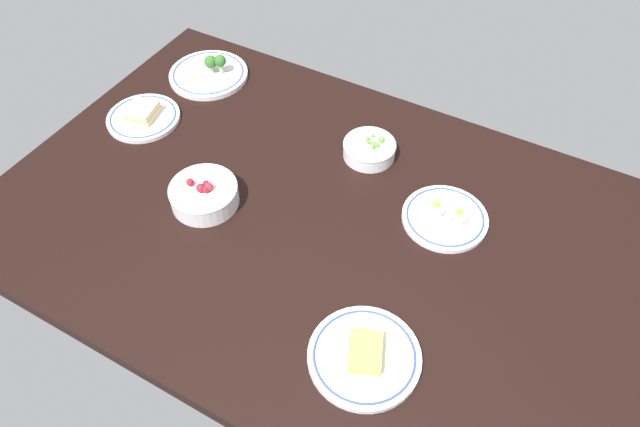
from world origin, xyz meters
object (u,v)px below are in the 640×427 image
at_px(plate_eggs, 445,217).
at_px(bowl_peas, 369,149).
at_px(bowl_berries, 204,194).
at_px(plate_cheese, 364,356).
at_px(plate_broccoli, 209,73).
at_px(plate_sandwich, 143,116).

distance_m(plate_eggs, bowl_peas, 0.27).
bearing_deg(bowl_berries, plate_eggs, 23.41).
relative_size(plate_cheese, plate_broccoli, 0.97).
bearing_deg(plate_cheese, plate_broccoli, 143.45).
bearing_deg(plate_broccoli, plate_eggs, -12.77).
bearing_deg(plate_cheese, plate_eggs, 88.82).
bearing_deg(plate_eggs, plate_broccoli, 167.23).
bearing_deg(bowl_berries, plate_cheese, -19.64).
relative_size(plate_cheese, bowl_peas, 1.64).
height_order(bowl_berries, plate_broccoli, plate_broccoli).
xyz_separation_m(bowl_berries, plate_sandwich, (-0.33, 0.16, -0.02)).
xyz_separation_m(plate_cheese, plate_eggs, (0.01, 0.41, -0.00)).
bearing_deg(bowl_peas, plate_eggs, -23.68).
bearing_deg(bowl_peas, plate_cheese, -65.05).
bearing_deg(plate_sandwich, plate_cheese, -22.41).
bearing_deg(plate_eggs, plate_sandwich, -175.82).
bearing_deg(plate_cheese, bowl_peas, 114.95).
height_order(plate_cheese, plate_eggs, plate_eggs).
distance_m(bowl_berries, plate_broccoli, 0.50).
distance_m(bowl_peas, plate_broccoli, 0.56).
xyz_separation_m(plate_cheese, plate_sandwich, (-0.84, 0.35, 0.00)).
relative_size(plate_eggs, plate_sandwich, 1.01).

